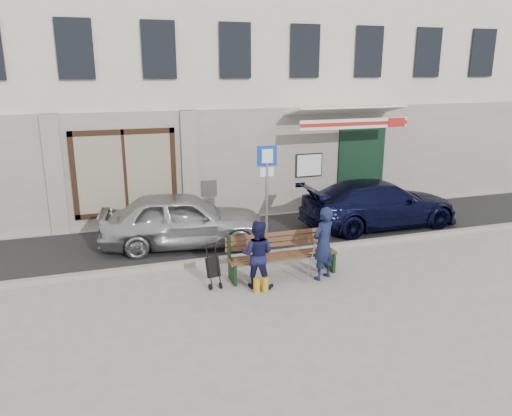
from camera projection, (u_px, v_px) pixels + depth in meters
name	position (u px, v px, depth m)	size (l,w,h in m)	color
ground	(300.00, 280.00, 10.60)	(80.00, 80.00, 0.00)	#9E9991
asphalt_lane	(256.00, 235.00, 13.43)	(60.00, 3.20, 0.01)	#282828
curb	(276.00, 253.00, 11.95)	(60.00, 0.18, 0.12)	#9E9384
building	(208.00, 48.00, 16.98)	(20.00, 8.27, 10.00)	beige
car_silver	(183.00, 219.00, 12.44)	(1.64, 4.08, 1.39)	#ABAAAF
car_navy	(379.00, 204.00, 14.02)	(1.85, 4.54, 1.32)	black
parking_sign	(267.00, 182.00, 11.85)	(0.48, 0.08, 2.59)	gray
bench	(280.00, 255.00, 10.71)	(2.40, 1.17, 0.98)	brown
man	(323.00, 244.00, 10.47)	(0.57, 0.38, 1.58)	#141A38
woman	(257.00, 254.00, 10.09)	(0.69, 0.54, 1.41)	#15163A
stroller	(213.00, 268.00, 10.21)	(0.30, 0.39, 0.89)	black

